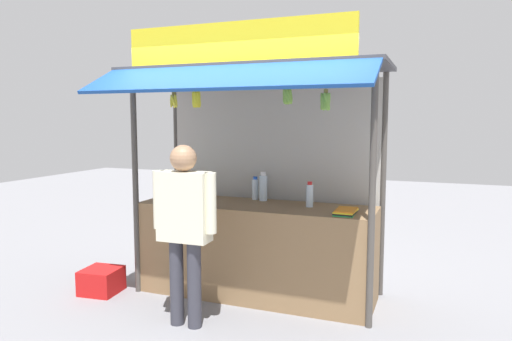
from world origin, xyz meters
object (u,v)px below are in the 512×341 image
(vendor_person, at_px, (184,218))
(plastic_crate, at_px, (101,281))
(magazine_stack_far_left, at_px, (346,212))
(banana_bunch_rightmost, at_px, (174,100))
(banana_bunch_inner_left, at_px, (288,96))
(banana_bunch_leftmost, at_px, (326,101))
(water_bottle_front_left, at_px, (263,187))
(banana_bunch_inner_right, at_px, (196,99))
(water_bottle_mid_left, at_px, (310,195))
(magazine_stack_back_left, at_px, (187,197))
(water_bottle_rear_center, at_px, (255,189))

(vendor_person, bearing_deg, plastic_crate, 161.88)
(magazine_stack_far_left, xyz_separation_m, banana_bunch_rightmost, (-1.61, -0.30, 1.02))
(banana_bunch_inner_left, xyz_separation_m, plastic_crate, (-2.01, -0.07, -1.89))
(banana_bunch_leftmost, bearing_deg, water_bottle_front_left, 139.22)
(banana_bunch_inner_right, distance_m, vendor_person, 1.14)
(water_bottle_mid_left, xyz_separation_m, magazine_stack_back_left, (-1.33, -0.10, -0.08))
(water_bottle_rear_center, distance_m, banana_bunch_leftmost, 1.49)
(banana_bunch_inner_left, distance_m, plastic_crate, 2.76)
(magazine_stack_back_left, height_order, banana_bunch_inner_left, banana_bunch_inner_left)
(water_bottle_rear_center, distance_m, banana_bunch_rightmost, 1.31)
(banana_bunch_rightmost, bearing_deg, vendor_person, -51.65)
(water_bottle_front_left, distance_m, banana_bunch_inner_left, 1.26)
(vendor_person, bearing_deg, magazine_stack_back_left, 117.26)
(banana_bunch_rightmost, bearing_deg, water_bottle_mid_left, 23.81)
(magazine_stack_far_left, bearing_deg, banana_bunch_inner_right, -167.48)
(magazine_stack_back_left, xyz_separation_m, plastic_crate, (-0.75, -0.50, -0.86))
(magazine_stack_back_left, bearing_deg, water_bottle_rear_center, 25.36)
(water_bottle_front_left, xyz_separation_m, magazine_stack_far_left, (0.96, -0.41, -0.12))
(water_bottle_mid_left, distance_m, water_bottle_rear_center, 0.69)
(banana_bunch_rightmost, bearing_deg, banana_bunch_inner_left, -0.12)
(water_bottle_rear_center, xyz_separation_m, plastic_crate, (-1.42, -0.82, -0.94))
(banana_bunch_rightmost, distance_m, plastic_crate, 2.06)
(magazine_stack_far_left, distance_m, vendor_person, 1.46)
(plastic_crate, bearing_deg, banana_bunch_rightmost, 4.88)
(banana_bunch_rightmost, height_order, plastic_crate, banana_bunch_rightmost)
(water_bottle_front_left, height_order, banana_bunch_rightmost, banana_bunch_rightmost)
(vendor_person, xyz_separation_m, plastic_crate, (-1.22, 0.37, -0.83))
(water_bottle_front_left, bearing_deg, banana_bunch_rightmost, -132.54)
(magazine_stack_back_left, relative_size, banana_bunch_inner_left, 1.30)
(magazine_stack_back_left, relative_size, banana_bunch_leftmost, 1.07)
(water_bottle_front_left, bearing_deg, water_bottle_rear_center, 161.32)
(water_bottle_rear_center, bearing_deg, banana_bunch_leftmost, -38.77)
(magazine_stack_far_left, height_order, banana_bunch_leftmost, banana_bunch_leftmost)
(water_bottle_front_left, relative_size, plastic_crate, 0.84)
(vendor_person, bearing_deg, water_bottle_mid_left, 47.72)
(water_bottle_rear_center, relative_size, banana_bunch_leftmost, 0.83)
(magazine_stack_back_left, xyz_separation_m, banana_bunch_inner_left, (1.26, -0.43, 1.03))
(banana_bunch_leftmost, distance_m, vendor_person, 1.57)
(water_bottle_rear_center, distance_m, magazine_stack_back_left, 0.74)
(water_bottle_front_left, height_order, plastic_crate, water_bottle_front_left)
(magazine_stack_far_left, distance_m, banana_bunch_leftmost, 1.05)
(water_bottle_mid_left, relative_size, banana_bunch_leftmost, 0.84)
(water_bottle_mid_left, bearing_deg, banana_bunch_rightmost, -156.19)
(magazine_stack_back_left, bearing_deg, banana_bunch_leftmost, -15.03)
(water_bottle_mid_left, bearing_deg, banana_bunch_leftmost, -63.39)
(water_bottle_front_left, height_order, magazine_stack_far_left, water_bottle_front_left)
(magazine_stack_far_left, xyz_separation_m, banana_bunch_inner_right, (-1.36, -0.30, 1.03))
(water_bottle_front_left, bearing_deg, water_bottle_mid_left, -17.68)
(water_bottle_rear_center, height_order, banana_bunch_inner_left, banana_bunch_inner_left)
(water_bottle_front_left, relative_size, magazine_stack_back_left, 0.95)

